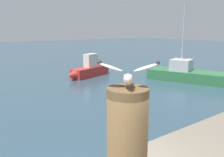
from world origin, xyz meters
The scene contains 4 objects.
mooring_post centered at (0.63, -0.57, 2.06)m, with size 0.41×0.41×1.05m, color brown.
seagull centered at (0.63, -0.57, 2.71)m, with size 0.50×0.45×0.26m.
boat_green centered at (11.96, 5.30, 0.39)m, with size 3.74×6.49×5.03m.
boat_red centered at (7.27, 11.14, 0.46)m, with size 3.64×1.81×1.51m.
Camera 1 is at (-0.80, -2.23, 3.13)m, focal length 38.34 mm.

